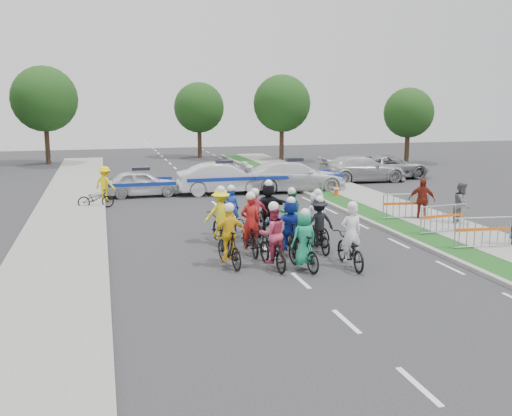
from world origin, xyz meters
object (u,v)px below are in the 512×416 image
object	(u,v)px
rider_3	(229,242)
parked_bike	(96,199)
rider_12	(231,219)
rider_2	(272,243)
tree_2	(409,113)
police_car_0	(141,183)
civilian_suv	(388,167)
rider_6	(250,233)
tree_1	(282,104)
rider_4	(318,230)
rider_10	(221,221)
rider_11	(268,211)
barrier_1	(443,220)
tree_4	(199,108)
rider_1	(304,246)
rider_7	(316,223)
rider_0	(350,245)
rider_9	(254,221)
marshal_hiviz	(105,184)
rider_8	(291,221)
spectator_2	(422,200)
police_car_2	(294,176)
tree_3	(44,99)
barrier_2	(406,207)
spectator_1	(462,204)
rider_5	(290,230)
cone_0	(313,203)
cone_1	(336,191)
police_car_1	(224,178)
civilian_sedan	(362,169)
barrier_0	(483,234)

from	to	relation	value
rider_3	parked_bike	size ratio (longest dim) A/B	1.21
rider_12	parked_bike	xyz separation A→B (m)	(-4.74, 6.85, -0.20)
rider_2	tree_2	size ratio (longest dim) A/B	0.34
police_car_0	civilian_suv	bearing A→B (deg)	-80.44
rider_6	tree_1	xyz separation A→B (m)	(9.62, 26.92, 3.88)
civilian_suv	parked_bike	xyz separation A→B (m)	(-17.55, -5.52, -0.31)
rider_4	rider_10	bearing A→B (deg)	-35.11
rider_6	tree_2	bearing A→B (deg)	-127.97
rider_11	barrier_1	world-z (taller)	rider_11
rider_2	tree_4	distance (m)	32.99
rider_1	rider_7	distance (m)	2.96
rider_0	rider_1	world-z (taller)	rider_0
rider_3	rider_9	distance (m)	2.99
marshal_hiviz	parked_bike	xyz separation A→B (m)	(-0.44, -1.77, -0.42)
police_car_0	tree_4	world-z (taller)	tree_4
rider_8	rider_1	bearing A→B (deg)	84.90
civilian_suv	spectator_2	world-z (taller)	spectator_2
rider_8	police_car_2	bearing A→B (deg)	-102.22
police_car_2	tree_3	size ratio (longest dim) A/B	0.76
rider_11	tree_3	size ratio (longest dim) A/B	0.27
rider_12	civilian_suv	size ratio (longest dim) A/B	0.36
barrier_2	rider_0	bearing A→B (deg)	-132.14
police_car_0	spectator_1	size ratio (longest dim) A/B	2.27
tree_1	tree_4	world-z (taller)	tree_1
rider_11	rider_12	bearing A→B (deg)	-15.06
rider_3	spectator_1	bearing A→B (deg)	-171.93
rider_3	parked_bike	xyz separation A→B (m)	(-3.83, 10.67, -0.32)
rider_4	rider_5	bearing A→B (deg)	3.38
rider_9	cone_0	distance (m)	6.32
rider_7	tree_4	bearing A→B (deg)	-100.30
rider_5	spectator_2	size ratio (longest dim) A/B	1.05
tree_2	rider_10	bearing A→B (deg)	-131.96
marshal_hiviz	tree_1	bearing A→B (deg)	-93.09
rider_5	rider_11	size ratio (longest dim) A/B	0.93
rider_4	cone_1	xyz separation A→B (m)	(4.67, 9.49, -0.37)
rider_11	police_car_2	distance (m)	10.10
rider_4	tree_4	xyz separation A→B (m)	(1.44, 31.27, 3.47)
tree_3	rider_4	bearing A→B (deg)	-70.16
rider_6	rider_9	size ratio (longest dim) A/B	1.06
rider_1	rider_7	xyz separation A→B (m)	(1.39, 2.62, 0.04)
police_car_1	barrier_2	bearing A→B (deg)	-144.66
rider_3	rider_5	world-z (taller)	rider_3
barrier_2	civilian_sedan	bearing A→B (deg)	73.30
rider_10	barrier_2	size ratio (longest dim) A/B	1.00
rider_6	barrier_1	distance (m)	7.34
rider_0	rider_2	size ratio (longest dim) A/B	0.99
police_car_2	barrier_0	size ratio (longest dim) A/B	2.78
cone_0	rider_0	bearing A→B (deg)	-103.85
rider_9	rider_0	bearing A→B (deg)	113.37
tree_2	tree_3	distance (m)	27.68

